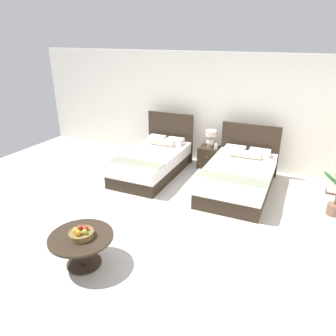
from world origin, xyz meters
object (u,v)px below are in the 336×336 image
bed_near_window (153,161)px  table_lamp (211,138)px  bed_near_corner (239,177)px  vase (216,146)px  potted_palm (336,199)px  fruit_bowl (81,233)px  nightstand (210,157)px  coffee_table (82,243)px

bed_near_window → table_lamp: bed_near_window is taller
bed_near_corner → table_lamp: size_ratio=5.33×
bed_near_corner → vase: size_ratio=15.28×
table_lamp → potted_palm: (2.79, -1.19, -0.43)m
vase → fruit_bowl: 4.24m
bed_near_corner → vase: 1.25m
vase → potted_palm: bearing=-23.1°
nightstand → potted_palm: (2.79, -1.17, 0.07)m
bed_near_corner → potted_palm: bed_near_corner is taller
bed_near_corner → coffee_table: bed_near_corner is taller
fruit_bowl → potted_palm: 4.45m
vase → table_lamp: bearing=158.7°
fruit_bowl → bed_near_corner: bearing=67.3°
table_lamp → bed_near_window: bearing=-137.7°
bed_near_window → vase: 1.56m
bed_near_window → coffee_table: 3.34m
bed_near_corner → coffee_table: 3.56m
coffee_table → bed_near_window: bearing=101.0°
table_lamp → vase: 0.23m
bed_near_window → bed_near_corner: bearing=-0.2°
bed_near_corner → potted_palm: (1.83, -0.21, 0.01)m
nightstand → fruit_bowl: (-0.41, -4.25, 0.28)m
bed_near_corner → fruit_bowl: size_ratio=6.47×
fruit_bowl → potted_palm: size_ratio=0.38×
vase → coffee_table: bearing=-98.0°
bed_near_corner → table_lamp: 1.44m
vase → coffee_table: 4.24m
bed_near_window → fruit_bowl: 3.36m
bed_near_corner → nightstand: size_ratio=4.30×
table_lamp → coffee_table: table_lamp is taller
fruit_bowl → potted_palm: potted_palm is taller
vase → bed_near_window: bearing=-143.3°
nightstand → vase: bearing=-14.6°
nightstand → coffee_table: (-0.43, -4.24, 0.10)m
nightstand → coffee_table: bearing=-95.9°
fruit_bowl → bed_near_window: bearing=101.4°
table_lamp → coffee_table: (-0.43, -4.26, -0.39)m
vase → fruit_bowl: size_ratio=0.42×
table_lamp → potted_palm: 3.06m
nightstand → coffee_table: 4.26m
bed_near_corner → coffee_table: bearing=-113.1°
bed_near_corner → nightstand: 1.36m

